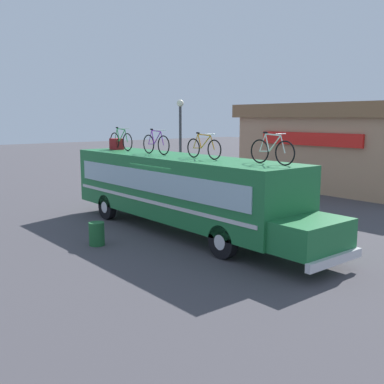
{
  "coord_description": "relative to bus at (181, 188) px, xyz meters",
  "views": [
    {
      "loc": [
        13.21,
        -10.15,
        4.14
      ],
      "look_at": [
        0.87,
        0.0,
        1.55
      ],
      "focal_mm": 43.0,
      "sensor_mm": 36.0,
      "label": 1
    }
  ],
  "objects": [
    {
      "name": "ground_plane",
      "position": [
        -0.26,
        0.0,
        -1.61
      ],
      "size": [
        120.0,
        120.0,
        0.0
      ],
      "primitive_type": "plane",
      "color": "#423F44"
    },
    {
      "name": "bus",
      "position": [
        0.0,
        0.0,
        0.0
      ],
      "size": [
        12.12,
        2.51,
        2.76
      ],
      "color": "#1E6B38",
      "rests_on": "ground"
    },
    {
      "name": "luggage_bag_1",
      "position": [
        -4.66,
        0.07,
        1.39
      ],
      "size": [
        0.56,
        0.41,
        0.47
      ],
      "primitive_type": "cube",
      "color": "maroon",
      "rests_on": "bus"
    },
    {
      "name": "rooftop_bicycle_1",
      "position": [
        -4.1,
        -0.04,
        1.56
      ],
      "size": [
        1.79,
        0.44,
        0.98
      ],
      "color": "black",
      "rests_on": "bus"
    },
    {
      "name": "rooftop_bicycle_2",
      "position": [
        -1.4,
        -0.12,
        1.55
      ],
      "size": [
        1.71,
        0.44,
        0.96
      ],
      "color": "black",
      "rests_on": "bus"
    },
    {
      "name": "rooftop_bicycle_3",
      "position": [
        1.2,
        0.02,
        1.52
      ],
      "size": [
        1.74,
        0.44,
        0.89
      ],
      "color": "black",
      "rests_on": "bus"
    },
    {
      "name": "rooftop_bicycle_4",
      "position": [
        3.95,
        0.32,
        1.55
      ],
      "size": [
        1.7,
        0.44,
        0.97
      ],
      "color": "black",
      "rests_on": "bus"
    },
    {
      "name": "roadside_building",
      "position": [
        -2.43,
        13.96,
        0.91
      ],
      "size": [
        11.67,
        6.71,
        4.94
      ],
      "color": "tan",
      "rests_on": "ground"
    },
    {
      "name": "trash_bin",
      "position": [
        -0.31,
        -3.28,
        -1.23
      ],
      "size": [
        0.51,
        0.51,
        0.77
      ],
      "primitive_type": "cylinder",
      "color": "#1E592D",
      "rests_on": "ground"
    },
    {
      "name": "street_lamp",
      "position": [
        -6.32,
        4.9,
        1.63
      ],
      "size": [
        0.36,
        0.36,
        5.07
      ],
      "color": "#38383D",
      "rests_on": "ground"
    }
  ]
}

